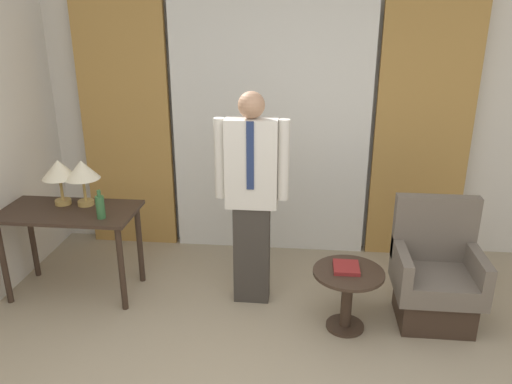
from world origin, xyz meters
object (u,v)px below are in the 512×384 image
Objects in this scene: table_lamp_right at (82,172)px; person at (252,192)px; desk at (70,223)px; side_table at (347,289)px; armchair at (435,279)px; book at (346,268)px; table_lamp_left at (59,171)px; bottle_near_edge at (100,207)px.

table_lamp_right is 0.22× the size of person.
desk reaches higher than side_table.
person reaches higher than desk.
armchair is 4.53× the size of book.
armchair reaches higher than side_table.
armchair is at bearing -2.14° from desk.
desk is 1.55m from person.
desk is 2.10× the size of side_table.
armchair is at bearing -4.41° from table_lamp_left.
person reaches higher than armchair.
table_lamp_left is 1.63m from person.
table_lamp_right reaches higher than bottle_near_edge.
person reaches higher than book.
desk is 0.64× the size of person.
table_lamp_left is 0.22× the size of person.
table_lamp_right is at bearing 175.29° from armchair.
table_lamp_left reaches higher than book.
book reaches higher than side_table.
side_table is (-0.69, -0.19, -0.01)m from armchair.
person is 1.81× the size of armchair.
table_lamp_left is 2.46m from book.
person is at bearing -3.65° from table_lamp_right.
person is at bearing 155.90° from side_table.
table_lamp_left and table_lamp_right have the same top height.
armchair reaches higher than book.
desk is 1.15× the size of armchair.
desk is 0.45m from table_lamp_right.
bottle_near_edge is 1.96m from book.
desk is at bearing -128.67° from table_lamp_right.
armchair is (2.87, -0.24, -0.71)m from table_lamp_right.
book is at bearing -9.72° from table_lamp_left.
bottle_near_edge reaches higher than desk.
table_lamp_right is 2.96m from armchair.
table_lamp_left is 2.53m from side_table.
table_lamp_right reaches higher than armchair.
table_lamp_right reaches higher than side_table.
side_table is at bearing -56.56° from book.
bottle_near_edge is (0.44, -0.26, -0.20)m from table_lamp_left.
person is 0.93m from book.
side_table is at bearing -11.19° from table_lamp_right.
bottle_near_edge reaches higher than side_table.
person is at bearing 8.20° from bottle_near_edge.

